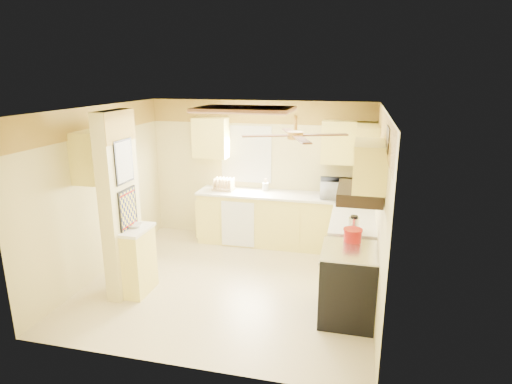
% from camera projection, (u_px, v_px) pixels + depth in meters
% --- Properties ---
extents(floor, '(4.00, 4.00, 0.00)m').
position_uv_depth(floor, '(231.00, 282.00, 6.24)').
color(floor, beige).
rests_on(floor, ground).
extents(ceiling, '(4.00, 4.00, 0.00)m').
position_uv_depth(ceiling, '(227.00, 109.00, 5.57)').
color(ceiling, white).
rests_on(ceiling, wall_back).
extents(wall_back, '(4.00, 0.00, 4.00)m').
position_uv_depth(wall_back, '(260.00, 171.00, 7.69)').
color(wall_back, '#DCCC86').
rests_on(wall_back, floor).
extents(wall_front, '(4.00, 0.00, 4.00)m').
position_uv_depth(wall_front, '(172.00, 255.00, 4.12)').
color(wall_front, '#DCCC86').
rests_on(wall_front, floor).
extents(wall_left, '(0.00, 3.80, 3.80)m').
position_uv_depth(wall_left, '(100.00, 192.00, 6.35)').
color(wall_left, '#DCCC86').
rests_on(wall_left, floor).
extents(wall_right, '(0.00, 3.80, 3.80)m').
position_uv_depth(wall_right, '(379.00, 211.00, 5.46)').
color(wall_right, '#DCCC86').
rests_on(wall_right, floor).
extents(wallpaper_border, '(4.00, 0.02, 0.40)m').
position_uv_depth(wallpaper_border, '(260.00, 112.00, 7.39)').
color(wallpaper_border, gold).
rests_on(wallpaper_border, wall_back).
extents(partition_column, '(0.20, 0.70, 2.50)m').
position_uv_depth(partition_column, '(120.00, 205.00, 5.69)').
color(partition_column, '#DCCC86').
rests_on(partition_column, floor).
extents(partition_ledge, '(0.25, 0.55, 0.90)m').
position_uv_depth(partition_ledge, '(139.00, 262.00, 5.86)').
color(partition_ledge, '#EBDB67').
rests_on(partition_ledge, floor).
extents(ledge_top, '(0.28, 0.58, 0.04)m').
position_uv_depth(ledge_top, '(137.00, 230.00, 5.73)').
color(ledge_top, white).
rests_on(ledge_top, partition_ledge).
extents(lower_cabinets_back, '(3.00, 0.60, 0.90)m').
position_uv_depth(lower_cabinets_back, '(284.00, 221.00, 7.51)').
color(lower_cabinets_back, '#EBDB67').
rests_on(lower_cabinets_back, floor).
extents(lower_cabinets_right, '(0.60, 1.40, 0.90)m').
position_uv_depth(lower_cabinets_right, '(352.00, 249.00, 6.30)').
color(lower_cabinets_right, '#EBDB67').
rests_on(lower_cabinets_right, floor).
extents(countertop_back, '(3.04, 0.64, 0.04)m').
position_uv_depth(countertop_back, '(284.00, 195.00, 7.37)').
color(countertop_back, white).
rests_on(countertop_back, lower_cabinets_back).
extents(countertop_right, '(0.64, 1.44, 0.04)m').
position_uv_depth(countertop_right, '(353.00, 219.00, 6.18)').
color(countertop_right, white).
rests_on(countertop_right, lower_cabinets_right).
extents(dishwasher_panel, '(0.58, 0.02, 0.80)m').
position_uv_depth(dishwasher_panel, '(238.00, 224.00, 7.39)').
color(dishwasher_panel, white).
rests_on(dishwasher_panel, lower_cabinets_back).
extents(window, '(0.92, 0.02, 1.02)m').
position_uv_depth(window, '(246.00, 154.00, 7.65)').
color(window, white).
rests_on(window, wall_back).
extents(upper_cab_back_left, '(0.60, 0.35, 0.70)m').
position_uv_depth(upper_cab_back_left, '(211.00, 138.00, 7.55)').
color(upper_cab_back_left, '#EBDB67').
rests_on(upper_cab_back_left, wall_back).
extents(upper_cab_back_right, '(0.90, 0.35, 0.70)m').
position_uv_depth(upper_cab_back_right, '(349.00, 143.00, 7.01)').
color(upper_cab_back_right, '#EBDB67').
rests_on(upper_cab_back_right, wall_back).
extents(upper_cab_right, '(0.35, 1.00, 0.70)m').
position_uv_depth(upper_cab_right, '(367.00, 148.00, 6.51)').
color(upper_cab_right, '#EBDB67').
rests_on(upper_cab_right, wall_right).
extents(upper_cab_left_wall, '(0.35, 0.75, 0.70)m').
position_uv_depth(upper_cab_left_wall, '(97.00, 155.00, 5.92)').
color(upper_cab_left_wall, '#EBDB67').
rests_on(upper_cab_left_wall, wall_left).
extents(upper_cab_over_stove, '(0.35, 0.76, 0.52)m').
position_uv_depth(upper_cab_over_stove, '(369.00, 165.00, 4.79)').
color(upper_cab_over_stove, '#EBDB67').
rests_on(upper_cab_over_stove, wall_right).
extents(stove, '(0.68, 0.77, 0.92)m').
position_uv_depth(stove, '(348.00, 284.00, 5.23)').
color(stove, black).
rests_on(stove, floor).
extents(range_hood, '(0.50, 0.76, 0.14)m').
position_uv_depth(range_hood, '(360.00, 193.00, 4.90)').
color(range_hood, black).
rests_on(range_hood, upper_cab_over_stove).
extents(poster_menu, '(0.02, 0.42, 0.57)m').
position_uv_depth(poster_menu, '(124.00, 161.00, 5.51)').
color(poster_menu, black).
rests_on(poster_menu, partition_column).
extents(poster_nashville, '(0.02, 0.42, 0.57)m').
position_uv_depth(poster_nashville, '(128.00, 209.00, 5.68)').
color(poster_nashville, black).
rests_on(poster_nashville, partition_column).
extents(ceiling_light_panel, '(1.35, 0.95, 0.06)m').
position_uv_depth(ceiling_light_panel, '(245.00, 109.00, 6.03)').
color(ceiling_light_panel, brown).
rests_on(ceiling_light_panel, ceiling).
extents(ceiling_fan, '(1.15, 1.15, 0.26)m').
position_uv_depth(ceiling_fan, '(295.00, 135.00, 4.75)').
color(ceiling_fan, gold).
rests_on(ceiling_fan, ceiling).
extents(vent_grate, '(0.02, 0.40, 0.25)m').
position_uv_depth(vent_grate, '(388.00, 139.00, 4.34)').
color(vent_grate, black).
rests_on(vent_grate, wall_right).
extents(microwave, '(0.60, 0.43, 0.31)m').
position_uv_depth(microwave, '(337.00, 189.00, 7.11)').
color(microwave, white).
rests_on(microwave, countertop_back).
extents(bowl, '(0.23, 0.23, 0.05)m').
position_uv_depth(bowl, '(135.00, 225.00, 5.77)').
color(bowl, white).
rests_on(bowl, ledge_top).
extents(dutch_oven, '(0.24, 0.24, 0.16)m').
position_uv_depth(dutch_oven, '(353.00, 235.00, 5.34)').
color(dutch_oven, '#A7140F').
rests_on(dutch_oven, stove).
extents(kettle, '(0.14, 0.14, 0.22)m').
position_uv_depth(kettle, '(354.00, 224.00, 5.60)').
color(kettle, silver).
rests_on(kettle, countertop_right).
extents(dish_rack, '(0.37, 0.27, 0.21)m').
position_uv_depth(dish_rack, '(223.00, 186.00, 7.61)').
color(dish_rack, tan).
rests_on(dish_rack, countertop_back).
extents(utensil_crock, '(0.11, 0.11, 0.21)m').
position_uv_depth(utensil_crock, '(265.00, 187.00, 7.57)').
color(utensil_crock, white).
rests_on(utensil_crock, countertop_back).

